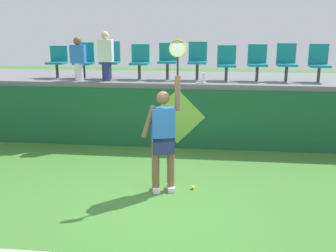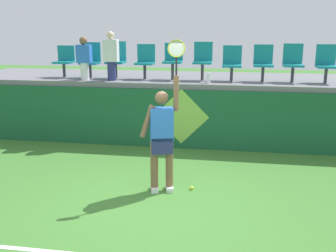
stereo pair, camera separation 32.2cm
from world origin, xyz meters
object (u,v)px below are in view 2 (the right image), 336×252
(stadium_chair_8, at_px, (293,61))
(stadium_chair_6, at_px, (232,62))
(tennis_player, at_px, (162,136))
(stadium_chair_2, at_px, (116,58))
(tennis_ball, at_px, (192,188))
(water_bottle, at_px, (208,78))
(stadium_chair_9, at_px, (326,62))
(stadium_chair_4, at_px, (173,59))
(spectator_1, at_px, (84,58))
(stadium_chair_7, at_px, (263,61))
(stadium_chair_3, at_px, (145,60))
(stadium_chair_0, at_px, (65,60))
(spectator_0, at_px, (111,55))
(stadium_chair_5, at_px, (203,59))
(stadium_chair_1, at_px, (91,59))

(stadium_chair_8, bearing_deg, stadium_chair_6, -179.93)
(tennis_player, relative_size, stadium_chair_2, 2.87)
(tennis_ball, xyz_separation_m, water_bottle, (0.08, 2.61, 1.57))
(stadium_chair_9, bearing_deg, stadium_chair_8, -179.93)
(stadium_chair_4, distance_m, spectator_1, 2.11)
(tennis_player, bearing_deg, stadium_chair_7, 61.24)
(stadium_chair_6, relative_size, spectator_1, 0.80)
(stadium_chair_3, height_order, stadium_chair_6, stadium_chair_3)
(tennis_ball, distance_m, stadium_chair_0, 5.12)
(tennis_player, height_order, stadium_chair_6, tennis_player)
(stadium_chair_0, height_order, stadium_chair_3, stadium_chair_3)
(tennis_ball, bearing_deg, spectator_0, 129.07)
(stadium_chair_5, distance_m, spectator_0, 2.16)
(stadium_chair_0, bearing_deg, water_bottle, -8.47)
(water_bottle, relative_size, spectator_1, 0.23)
(stadium_chair_0, bearing_deg, tennis_player, -46.80)
(stadium_chair_6, bearing_deg, stadium_chair_8, 0.07)
(tennis_ball, relative_size, stadium_chair_7, 0.08)
(tennis_player, bearing_deg, stadium_chair_0, 133.20)
(stadium_chair_4, relative_size, spectator_0, 0.76)
(tennis_ball, xyz_separation_m, spectator_1, (-2.88, 2.72, 1.98))
(stadium_chair_4, bearing_deg, tennis_player, -84.48)
(stadium_chair_2, xyz_separation_m, spectator_1, (-0.66, -0.45, 0.04))
(tennis_player, height_order, stadium_chair_5, tennis_player)
(stadium_chair_3, xyz_separation_m, stadium_chair_5, (1.39, 0.00, 0.04))
(stadium_chair_0, xyz_separation_m, stadium_chair_2, (1.34, 0.01, 0.05))
(tennis_ball, relative_size, stadium_chair_8, 0.08)
(stadium_chair_2, bearing_deg, tennis_player, -62.24)
(stadium_chair_5, relative_size, stadium_chair_6, 1.10)
(stadium_chair_1, height_order, stadium_chair_2, stadium_chair_2)
(stadium_chair_0, height_order, spectator_0, spectator_0)
(water_bottle, distance_m, stadium_chair_6, 0.81)
(stadium_chair_4, xyz_separation_m, stadium_chair_9, (3.51, 0.01, -0.03))
(tennis_ball, bearing_deg, water_bottle, 88.35)
(stadium_chair_6, bearing_deg, spectator_1, -172.70)
(stadium_chair_2, bearing_deg, stadium_chair_9, -0.00)
(water_bottle, bearing_deg, stadium_chair_5, 108.05)
(stadium_chair_9, relative_size, spectator_0, 0.75)
(stadium_chair_6, height_order, stadium_chair_9, stadium_chair_9)
(stadium_chair_4, xyz_separation_m, stadium_chair_8, (2.78, 0.01, -0.02))
(stadium_chair_0, xyz_separation_m, stadium_chair_7, (4.87, 0.01, 0.03))
(stadium_chair_4, relative_size, stadium_chair_5, 0.96)
(spectator_1, bearing_deg, stadium_chair_1, 90.00)
(stadium_chair_2, height_order, spectator_0, spectator_0)
(tennis_ball, distance_m, stadium_chair_5, 3.72)
(stadium_chair_4, height_order, spectator_0, spectator_0)
(stadium_chair_2, bearing_deg, water_bottle, -13.51)
(stadium_chair_2, bearing_deg, stadium_chair_4, -0.27)
(stadium_chair_4, xyz_separation_m, stadium_chair_6, (1.40, 0.00, -0.05))
(tennis_player, height_order, stadium_chair_1, tennis_player)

